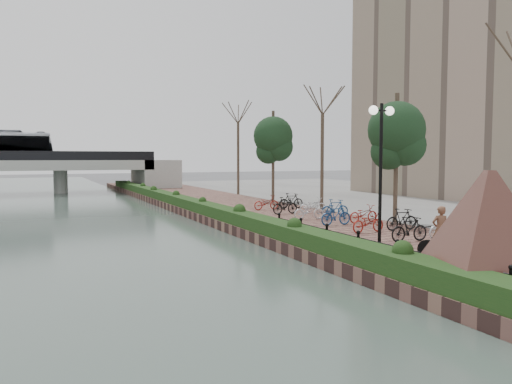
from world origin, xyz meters
TOP-DOWN VIEW (x-y plane):
  - ground at (0.00, 0.00)m, footprint 220.00×220.00m
  - promenade at (4.00, 17.50)m, footprint 8.00×75.00m
  - inland_pavement at (20.00, 17.50)m, footprint 24.00×75.00m
  - hedge at (0.60, 20.00)m, footprint 1.10×56.00m
  - chain_fence at (1.40, 2.00)m, footprint 0.10×14.10m
  - granite_monument at (2.11, -1.70)m, footprint 5.40×5.40m
  - lamppost at (2.40, 3.12)m, footprint 1.02×0.32m
  - motorcycle at (2.82, 0.30)m, footprint 1.01×1.91m
  - pedestrian at (4.00, 1.88)m, footprint 0.68×0.54m
  - bicycle_parking at (5.49, 9.33)m, footprint 2.40×17.32m
  - street_trees at (8.00, 12.68)m, footprint 3.20×37.12m

SIDE VIEW (x-z plane):
  - ground at x=0.00m, z-range 0.00..0.00m
  - promenade at x=4.00m, z-range 0.00..0.50m
  - inland_pavement at x=20.00m, z-range 0.00..0.50m
  - hedge at x=0.60m, z-range 0.50..1.10m
  - chain_fence at x=1.40m, z-range 0.50..1.20m
  - bicycle_parking at x=5.49m, z-range 0.47..1.47m
  - motorcycle at x=2.82m, z-range 0.50..1.64m
  - pedestrian at x=4.00m, z-range 0.50..2.13m
  - granite_monument at x=2.11m, z-range 0.52..3.48m
  - street_trees at x=8.00m, z-range 0.29..7.09m
  - lamppost at x=2.40m, z-range 1.62..6.79m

